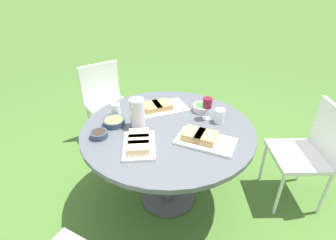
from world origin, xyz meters
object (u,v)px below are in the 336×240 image
at_px(chair_near_left, 106,98).
at_px(water_pitcher, 137,113).
at_px(chair_far_back, 311,148).
at_px(dining_table, 168,138).
at_px(wine_glass, 207,104).

xyz_separation_m(chair_near_left, water_pitcher, (0.54, 0.89, 0.33)).
relative_size(chair_near_left, chair_far_back, 1.00).
xyz_separation_m(dining_table, chair_near_left, (-0.42, -1.09, -0.12)).
height_order(chair_near_left, wine_glass, wine_glass).
distance_m(chair_near_left, wine_glass, 1.33).
height_order(chair_far_back, wine_glass, wine_glass).
relative_size(dining_table, chair_near_left, 1.47).
bearing_deg(chair_far_back, chair_near_left, -84.11).
distance_m(chair_far_back, water_pitcher, 1.41).
relative_size(dining_table, chair_far_back, 1.47).
height_order(dining_table, chair_far_back, chair_far_back).
bearing_deg(water_pitcher, wine_glass, 134.58).
distance_m(dining_table, water_pitcher, 0.31).
bearing_deg(dining_table, water_pitcher, -59.83).
xyz_separation_m(dining_table, wine_glass, (-0.27, 0.19, 0.23)).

